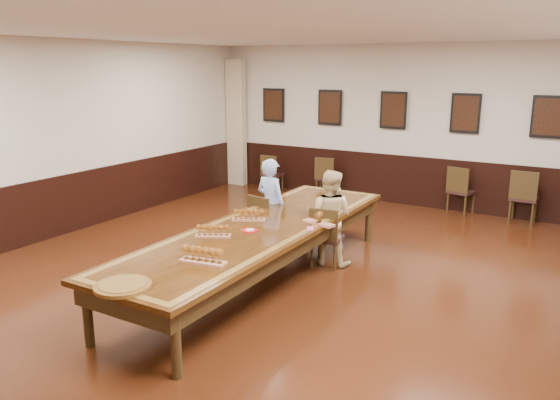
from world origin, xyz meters
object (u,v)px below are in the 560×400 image
Objects in this scene: spare_chair_a at (272,173)px; spare_chair_b at (326,177)px; spare_chair_d at (524,196)px; conference_table at (260,237)px; carved_platter at (123,286)px; chair_man at (267,223)px; chair_woman at (327,236)px; person_man at (271,205)px; spare_chair_c at (462,190)px; person_woman at (329,218)px.

spare_chair_a is 1.25m from spare_chair_b.
conference_table is at bearing 62.73° from spare_chair_d.
carved_platter is (2.54, -6.85, 0.34)m from spare_chair_a.
chair_woman is (1.05, -0.08, -0.01)m from chair_man.
person_man is (2.03, -3.37, 0.29)m from spare_chair_a.
chair_man reaches higher than conference_table.
spare_chair_c reaches higher than carved_platter.
chair_man reaches higher than spare_chair_a.
spare_chair_c reaches higher than chair_woman.
person_woman reaches higher than spare_chair_b.
spare_chair_c reaches higher than conference_table.
spare_chair_b is 0.64× the size of person_woman.
chair_man is 1.06m from chair_woman.
spare_chair_d is at bearing -119.92° from chair_man.
conference_table is at bearing 89.15° from carved_platter.
spare_chair_d reaches higher than conference_table.
spare_chair_c reaches higher than spare_chair_a.
spare_chair_a is at bearing 3.76° from spare_chair_d.
spare_chair_b is at bearing 105.93° from conference_table.
carved_platter is at bearing -90.85° from conference_table.
spare_chair_d reaches higher than spare_chair_c.
conference_table is at bearing 128.68° from chair_man.
person_man reaches higher than carved_platter.
spare_chair_b is 0.62× the size of person_man.
chair_woman is 1.02× the size of spare_chair_a.
spare_chair_a is (-3.07, 3.54, -0.01)m from chair_woman.
spare_chair_c is 1.12m from spare_chair_d.
person_woman is at bearing 88.44° from spare_chair_c.
chair_woman is at bearing 128.36° from spare_chair_a.
spare_chair_d is 4.24m from person_woman.
spare_chair_a reaches higher than carved_platter.
person_woman is (1.04, 0.01, 0.24)m from chair_man.
spare_chair_b is 4.93m from conference_table.
carved_platter is at bearing 89.68° from spare_chair_b.
chair_man is at bearing 74.87° from spare_chair_c.
person_woman is 3.44m from carved_platter.
chair_woman reaches higher than carved_platter.
person_woman is at bearing -174.14° from person_man.
person_woman is (-0.01, 0.09, 0.25)m from chair_woman.
spare_chair_b is 0.18× the size of conference_table.
person_woman reaches higher than spare_chair_c.
chair_woman is 0.64× the size of person_woman.
person_woman is at bearing 65.93° from conference_table.
person_man is 0.29× the size of conference_table.
spare_chair_a is 4.62m from person_woman.
person_woman is (-2.11, -3.67, 0.19)m from spare_chair_d.
spare_chair_c is at bearing -178.17° from spare_chair_a.
spare_chair_a is at bearing -49.17° from chair_man.
spare_chair_a is at bearing 119.71° from conference_table.
person_woman is at bearing 81.44° from carved_platter.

